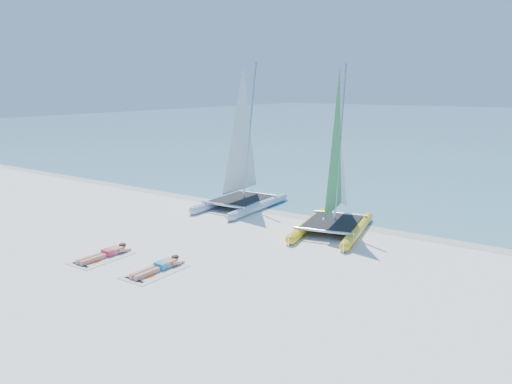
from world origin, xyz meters
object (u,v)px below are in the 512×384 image
Objects in this scene: towel_a at (102,258)px; sunbather_b at (160,266)px; sunbather_a at (107,253)px; catamaran_blue at (241,164)px; towel_b at (155,272)px; catamaran_yellow at (337,177)px.

towel_a is 1.07× the size of sunbather_b.
catamaran_blue is at bearing 93.01° from sunbather_a.
catamaran_yellow is at bearing 72.05° from towel_b.
catamaran_yellow is 8.24m from sunbather_a.
towel_a is (0.39, -7.63, -1.87)m from catamaran_blue.
towel_b is (-2.21, -6.82, -1.91)m from catamaran_yellow.
sunbather_a is 2.15m from towel_b.
sunbather_b is at bearing 8.38° from towel_a.
sunbather_b is at bearing 90.00° from towel_b.
sunbather_a is 0.93× the size of towel_b.
catamaran_blue reaches higher than towel_a.
catamaran_yellow is 3.53× the size of sunbather_b.
catamaran_blue is 8.14m from towel_b.
sunbather_a is at bearing -176.68° from sunbather_b.
towel_a and towel_b have the same top height.
sunbather_a reaches higher than towel_b.
catamaran_yellow is 3.29× the size of towel_a.
towel_a is (-4.36, -6.95, -1.91)m from catamaran_yellow.
towel_a is 0.22m from sunbather_a.
catamaran_blue is 4.80m from catamaran_yellow.
sunbather_b is at bearing 3.32° from sunbather_a.
catamaran_yellow reaches higher than sunbather_a.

